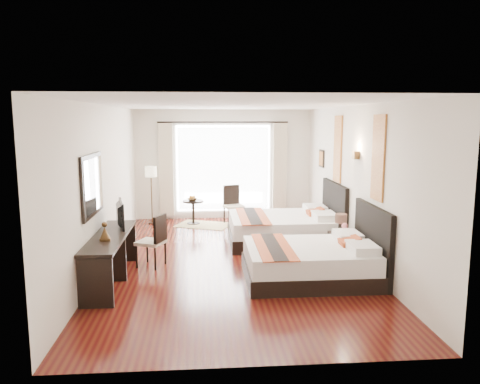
{
  "coord_description": "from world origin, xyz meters",
  "views": [
    {
      "loc": [
        -0.51,
        -8.25,
        2.54
      ],
      "look_at": [
        0.16,
        0.33,
        1.21
      ],
      "focal_mm": 35.0,
      "sensor_mm": 36.0,
      "label": 1
    }
  ],
  "objects": [
    {
      "name": "fruit_bowl",
      "position": [
        -0.79,
        3.02,
        0.62
      ],
      "size": [
        0.31,
        0.31,
        0.06
      ],
      "primitive_type": "imported",
      "rotation": [
        0.0,
        0.0,
        0.34
      ],
      "color": "#402E16",
      "rests_on": "side_table"
    },
    {
      "name": "wall_sconce",
      "position": [
        2.19,
        -0.15,
        1.92
      ],
      "size": [
        0.1,
        0.14,
        0.14
      ],
      "primitive_type": "cube",
      "color": "#3F2B16",
      "rests_on": "wall_headboard"
    },
    {
      "name": "floor",
      "position": [
        0.0,
        0.0,
        -0.01
      ],
      "size": [
        4.5,
        7.5,
        0.01
      ],
      "primitive_type": "cube",
      "color": "#3C0B0A",
      "rests_on": "ground"
    },
    {
      "name": "mirror_frame",
      "position": [
        -2.22,
        -0.98,
        1.55
      ],
      "size": [
        0.04,
        1.25,
        0.95
      ],
      "primitive_type": "cube",
      "color": "black",
      "rests_on": "wall_desk"
    },
    {
      "name": "wall_entry",
      "position": [
        0.0,
        -3.75,
        1.4
      ],
      "size": [
        4.5,
        0.01,
        2.8
      ],
      "primitive_type": "cube",
      "color": "silver",
      "rests_on": "floor"
    },
    {
      "name": "side_table",
      "position": [
        -0.77,
        3.06,
        0.29
      ],
      "size": [
        0.51,
        0.51,
        0.59
      ],
      "primitive_type": "cylinder",
      "color": "black",
      "rests_on": "floor"
    },
    {
      "name": "television",
      "position": [
        -1.97,
        -0.43,
        0.98
      ],
      "size": [
        0.27,
        0.77,
        0.44
      ],
      "primitive_type": "imported",
      "rotation": [
        0.0,
        0.0,
        1.8
      ],
      "color": "black",
      "rests_on": "console_desk"
    },
    {
      "name": "wall_headboard",
      "position": [
        2.25,
        0.0,
        1.4
      ],
      "size": [
        0.01,
        7.5,
        2.8
      ],
      "primitive_type": "cube",
      "color": "silver",
      "rests_on": "floor"
    },
    {
      "name": "drape_right",
      "position": [
        1.45,
        3.63,
        1.28
      ],
      "size": [
        0.35,
        0.14,
        2.35
      ],
      "primitive_type": "cube",
      "color": "#B6A58D",
      "rests_on": "floor"
    },
    {
      "name": "table_lamp",
      "position": [
        1.98,
        -0.08,
        0.73
      ],
      "size": [
        0.22,
        0.22,
        0.34
      ],
      "color": "black",
      "rests_on": "nightstand"
    },
    {
      "name": "bed_far",
      "position": [
        1.19,
        1.12,
        0.32
      ],
      "size": [
        2.23,
        1.73,
        1.26
      ],
      "color": "black",
      "rests_on": "floor"
    },
    {
      "name": "wall_window",
      "position": [
        0.0,
        3.75,
        1.4
      ],
      "size": [
        4.5,
        0.01,
        2.8
      ],
      "primitive_type": "cube",
      "color": "silver",
      "rests_on": "floor"
    },
    {
      "name": "nightstand",
      "position": [
        2.0,
        -0.15,
        0.25
      ],
      "size": [
        0.41,
        0.51,
        0.49
      ],
      "primitive_type": "cube",
      "color": "black",
      "rests_on": "floor"
    },
    {
      "name": "sheer_curtain",
      "position": [
        0.0,
        3.67,
        1.3
      ],
      "size": [
        2.3,
        0.02,
        2.1
      ],
      "primitive_type": "cube",
      "color": "white",
      "rests_on": "wall_window"
    },
    {
      "name": "bronze_figurine",
      "position": [
        -1.99,
        -1.32,
        0.88
      ],
      "size": [
        0.19,
        0.19,
        0.25
      ],
      "primitive_type": null,
      "rotation": [
        0.0,
        0.0,
        0.13
      ],
      "color": "#3F2B16",
      "rests_on": "console_desk"
    },
    {
      "name": "desk_chair",
      "position": [
        -1.42,
        -0.25,
        0.28
      ],
      "size": [
        0.56,
        0.56,
        0.92
      ],
      "rotation": [
        0.0,
        0.0,
        2.73
      ],
      "color": "tan",
      "rests_on": "floor"
    },
    {
      "name": "console_desk",
      "position": [
        -1.99,
        -0.98,
        0.38
      ],
      "size": [
        0.5,
        2.2,
        0.76
      ],
      "primitive_type": "cube",
      "color": "black",
      "rests_on": "floor"
    },
    {
      "name": "drape_left",
      "position": [
        -1.45,
        3.63,
        1.28
      ],
      "size": [
        0.35,
        0.14,
        2.35
      ],
      "primitive_type": "cube",
      "color": "#B6A58D",
      "rests_on": "floor"
    },
    {
      "name": "jute_rug",
      "position": [
        -0.52,
        2.91,
        0.01
      ],
      "size": [
        1.48,
        1.26,
        0.01
      ],
      "primitive_type": "cube",
      "rotation": [
        0.0,
        0.0,
        -0.39
      ],
      "color": "tan",
      "rests_on": "floor"
    },
    {
      "name": "mirror_glass",
      "position": [
        -2.19,
        -0.98,
        1.55
      ],
      "size": [
        0.01,
        1.12,
        0.82
      ],
      "primitive_type": "cube",
      "color": "white",
      "rests_on": "mirror_frame"
    },
    {
      "name": "window_glass",
      "position": [
        0.0,
        3.73,
        1.3
      ],
      "size": [
        2.4,
        0.02,
        2.2
      ],
      "primitive_type": "cube",
      "color": "white",
      "rests_on": "wall_window"
    },
    {
      "name": "ceiling",
      "position": [
        0.0,
        0.0,
        2.79
      ],
      "size": [
        4.5,
        7.5,
        0.02
      ],
      "primitive_type": "cube",
      "color": "white",
      "rests_on": "wall_headboard"
    },
    {
      "name": "bed_near",
      "position": [
        1.26,
        -1.12,
        0.31
      ],
      "size": [
        2.1,
        1.64,
        1.18
      ],
      "color": "black",
      "rests_on": "floor"
    },
    {
      "name": "floor_lamp",
      "position": [
        -1.79,
        3.22,
        1.19
      ],
      "size": [
        0.28,
        0.28,
        1.41
      ],
      "color": "black",
      "rests_on": "floor"
    },
    {
      "name": "vase",
      "position": [
        1.97,
        -0.35,
        0.57
      ],
      "size": [
        0.17,
        0.17,
        0.14
      ],
      "primitive_type": "imported",
      "rotation": [
        0.0,
        0.0,
        -0.4
      ],
      "color": "black",
      "rests_on": "nightstand"
    },
    {
      "name": "window_chair",
      "position": [
        0.21,
        2.99,
        0.29
      ],
      "size": [
        0.54,
        0.54,
        0.95
      ],
      "rotation": [
        0.0,
        0.0,
        -1.31
      ],
      "color": "tan",
      "rests_on": "floor"
    },
    {
      "name": "art_panel_far",
      "position": [
        2.23,
        1.12,
        1.95
      ],
      "size": [
        0.03,
        0.5,
        1.35
      ],
      "primitive_type": "cube",
      "color": "maroon",
      "rests_on": "wall_headboard"
    },
    {
      "name": "art_panel_near",
      "position": [
        2.23,
        -1.12,
        1.95
      ],
      "size": [
        0.03,
        0.5,
        1.35
      ],
      "primitive_type": "cube",
      "color": "maroon",
      "rests_on": "wall_headboard"
    },
    {
      "name": "wall_desk",
      "position": [
        -2.25,
        0.0,
        1.4
      ],
      "size": [
        0.01,
        7.5,
        2.8
      ],
      "primitive_type": "cube",
      "color": "silver",
      "rests_on": "floor"
    }
  ]
}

